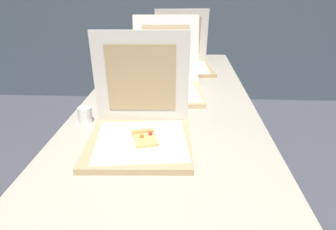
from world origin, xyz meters
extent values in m
cube|color=#BCB29E|center=(0.00, 0.69, 0.71)|extent=(0.85, 2.50, 0.03)
cylinder|color=gray|center=(-0.35, 1.86, 0.35)|extent=(0.04, 0.04, 0.70)
cylinder|color=gray|center=(0.35, 1.86, 0.35)|extent=(0.04, 0.04, 0.70)
cube|color=tan|center=(-0.08, 0.34, 0.74)|extent=(0.39, 0.39, 0.02)
cube|color=silver|center=(-0.07, 0.35, 0.75)|extent=(0.36, 0.36, 0.00)
cube|color=silver|center=(-0.09, 0.51, 0.93)|extent=(0.38, 0.06, 0.37)
cube|color=tan|center=(-0.09, 0.51, 0.94)|extent=(0.27, 0.04, 0.27)
cube|color=#E0B266|center=(-0.05, 0.34, 0.76)|extent=(0.11, 0.13, 0.01)
cube|color=tan|center=(-0.07, 0.40, 0.76)|extent=(0.09, 0.05, 0.02)
sphere|color=orange|center=(-0.07, 0.35, 0.76)|extent=(0.02, 0.02, 0.02)
sphere|color=red|center=(-0.04, 0.37, 0.76)|extent=(0.02, 0.02, 0.02)
cube|color=tan|center=(-0.01, 0.90, 0.74)|extent=(0.40, 0.40, 0.02)
cube|color=silver|center=(-0.01, 0.89, 0.75)|extent=(0.38, 0.38, 0.00)
cube|color=silver|center=(-0.02, 1.12, 0.93)|extent=(0.38, 0.10, 0.37)
cube|color=tan|center=(-0.02, 1.11, 0.93)|extent=(0.27, 0.07, 0.26)
cube|color=tan|center=(0.08, 1.41, 0.74)|extent=(0.42, 0.42, 0.02)
cube|color=silver|center=(0.07, 1.41, 0.75)|extent=(0.36, 0.36, 0.00)
cube|color=silver|center=(0.06, 1.57, 0.93)|extent=(0.38, 0.11, 0.37)
cube|color=tan|center=(0.06, 1.56, 0.93)|extent=(0.27, 0.07, 0.27)
cube|color=#EAC156|center=(0.07, 1.39, 0.76)|extent=(0.09, 0.15, 0.01)
cube|color=tan|center=(0.08, 1.45, 0.76)|extent=(0.06, 0.04, 0.02)
sphere|color=red|center=(0.07, 1.38, 0.76)|extent=(0.02, 0.02, 0.02)
cylinder|color=white|center=(-0.31, 0.74, 0.76)|extent=(0.06, 0.06, 0.07)
cylinder|color=white|center=(-0.34, 0.54, 0.76)|extent=(0.06, 0.06, 0.07)
camera|label=1|loc=(0.08, -0.63, 1.27)|focal=32.59mm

